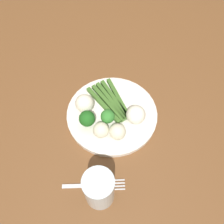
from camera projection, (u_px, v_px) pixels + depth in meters
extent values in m
cube|color=tan|center=(108.00, 170.00, 1.45)|extent=(6.00, 6.00, 0.02)
cube|color=brown|center=(104.00, 99.00, 0.82)|extent=(1.35, 1.06, 0.04)
cylinder|color=brown|center=(32.00, 47.00, 1.47)|extent=(0.07, 0.07, 0.70)
cylinder|color=brown|center=(192.00, 51.00, 1.45)|extent=(0.07, 0.07, 0.70)
cylinder|color=silver|center=(112.00, 114.00, 0.76)|extent=(0.28, 0.28, 0.01)
cube|color=#3D6626|center=(118.00, 98.00, 0.78)|extent=(0.15, 0.08, 0.01)
cube|color=#3D6626|center=(114.00, 99.00, 0.77)|extent=(0.14, 0.09, 0.01)
cube|color=#3D6626|center=(111.00, 101.00, 0.77)|extent=(0.14, 0.10, 0.01)
cube|color=#3D6626|center=(108.00, 103.00, 0.77)|extent=(0.13, 0.11, 0.01)
cube|color=#3D6626|center=(104.00, 105.00, 0.76)|extent=(0.13, 0.11, 0.01)
cylinder|color=#4C7F2B|center=(88.00, 123.00, 0.73)|extent=(0.02, 0.02, 0.02)
sphere|color=#1E5B1C|center=(87.00, 119.00, 0.71)|extent=(0.05, 0.05, 0.05)
cylinder|color=#609E3D|center=(108.00, 120.00, 0.73)|extent=(0.01, 0.01, 0.01)
sphere|color=#337A2D|center=(108.00, 116.00, 0.71)|extent=(0.04, 0.04, 0.04)
sphere|color=beige|center=(118.00, 132.00, 0.69)|extent=(0.05, 0.05, 0.05)
sphere|color=white|center=(136.00, 115.00, 0.72)|extent=(0.06, 0.06, 0.06)
sphere|color=beige|center=(102.00, 130.00, 0.70)|extent=(0.05, 0.05, 0.05)
sphere|color=silver|center=(85.00, 103.00, 0.74)|extent=(0.06, 0.06, 0.06)
cube|color=silver|center=(85.00, 186.00, 0.65)|extent=(0.02, 0.12, 0.00)
cube|color=silver|center=(117.00, 189.00, 0.65)|extent=(0.01, 0.05, 0.00)
cube|color=silver|center=(116.00, 186.00, 0.65)|extent=(0.01, 0.05, 0.00)
cube|color=silver|center=(116.00, 183.00, 0.66)|extent=(0.01, 0.05, 0.00)
cube|color=silver|center=(116.00, 180.00, 0.66)|extent=(0.01, 0.05, 0.00)
cylinder|color=silver|center=(99.00, 189.00, 0.59)|extent=(0.07, 0.07, 0.12)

